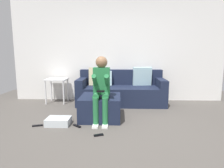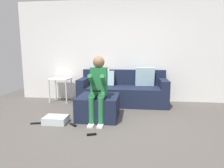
{
  "view_description": "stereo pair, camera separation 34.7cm",
  "coord_description": "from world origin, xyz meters",
  "px_view_note": "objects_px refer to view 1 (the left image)",
  "views": [
    {
      "loc": [
        0.03,
        -2.93,
        1.27
      ],
      "look_at": [
        -0.12,
        1.29,
        0.6
      ],
      "focal_mm": 31.17,
      "sensor_mm": 36.0,
      "label": 1
    },
    {
      "loc": [
        0.38,
        -2.9,
        1.27
      ],
      "look_at": [
        -0.12,
        1.29,
        0.6
      ],
      "focal_mm": 31.17,
      "sensor_mm": 36.0,
      "label": 2
    }
  ],
  "objects_px": {
    "couch_sectional": "(121,91)",
    "remote_under_side_table": "(38,126)",
    "ottoman": "(101,107)",
    "remote_near_ottoman": "(99,135)",
    "remote_by_storage_bin": "(77,126)",
    "storage_bin": "(59,121)",
    "side_table": "(57,83)",
    "person_seated": "(101,85)"
  },
  "relations": [
    {
      "from": "couch_sectional",
      "to": "ottoman",
      "type": "bearing_deg",
      "value": -109.32
    },
    {
      "from": "couch_sectional",
      "to": "person_seated",
      "type": "relative_size",
      "value": 1.77
    },
    {
      "from": "person_seated",
      "to": "side_table",
      "type": "relative_size",
      "value": 1.96
    },
    {
      "from": "side_table",
      "to": "remote_near_ottoman",
      "type": "distance_m",
      "value": 2.46
    },
    {
      "from": "remote_near_ottoman",
      "to": "remote_by_storage_bin",
      "type": "xyz_separation_m",
      "value": [
        -0.42,
        0.37,
        0.0
      ]
    },
    {
      "from": "couch_sectional",
      "to": "remote_under_side_table",
      "type": "height_order",
      "value": "couch_sectional"
    },
    {
      "from": "remote_near_ottoman",
      "to": "ottoman",
      "type": "bearing_deg",
      "value": 72.64
    },
    {
      "from": "couch_sectional",
      "to": "remote_under_side_table",
      "type": "relative_size",
      "value": 12.2
    },
    {
      "from": "couch_sectional",
      "to": "ottoman",
      "type": "distance_m",
      "value": 1.22
    },
    {
      "from": "ottoman",
      "to": "remote_by_storage_bin",
      "type": "relative_size",
      "value": 4.12
    },
    {
      "from": "storage_bin",
      "to": "side_table",
      "type": "distance_m",
      "value": 1.73
    },
    {
      "from": "storage_bin",
      "to": "remote_near_ottoman",
      "type": "distance_m",
      "value": 0.89
    },
    {
      "from": "couch_sectional",
      "to": "remote_by_storage_bin",
      "type": "height_order",
      "value": "couch_sectional"
    },
    {
      "from": "person_seated",
      "to": "storage_bin",
      "type": "height_order",
      "value": "person_seated"
    },
    {
      "from": "ottoman",
      "to": "storage_bin",
      "type": "bearing_deg",
      "value": -151.75
    },
    {
      "from": "storage_bin",
      "to": "remote_near_ottoman",
      "type": "xyz_separation_m",
      "value": [
        0.77,
        -0.44,
        -0.05
      ]
    },
    {
      "from": "ottoman",
      "to": "remote_under_side_table",
      "type": "height_order",
      "value": "ottoman"
    },
    {
      "from": "couch_sectional",
      "to": "ottoman",
      "type": "xyz_separation_m",
      "value": [
        -0.4,
        -1.15,
        -0.1
      ]
    },
    {
      "from": "couch_sectional",
      "to": "ottoman",
      "type": "relative_size",
      "value": 2.74
    },
    {
      "from": "remote_near_ottoman",
      "to": "remote_by_storage_bin",
      "type": "height_order",
      "value": "same"
    },
    {
      "from": "ottoman",
      "to": "person_seated",
      "type": "relative_size",
      "value": 0.65
    },
    {
      "from": "couch_sectional",
      "to": "remote_near_ottoman",
      "type": "xyz_separation_m",
      "value": [
        -0.36,
        -1.98,
        -0.31
      ]
    },
    {
      "from": "ottoman",
      "to": "remote_under_side_table",
      "type": "xyz_separation_m",
      "value": [
        -1.07,
        -0.47,
        -0.21
      ]
    },
    {
      "from": "remote_by_storage_bin",
      "to": "remote_near_ottoman",
      "type": "bearing_deg",
      "value": 0.18
    },
    {
      "from": "couch_sectional",
      "to": "remote_under_side_table",
      "type": "distance_m",
      "value": 2.21
    },
    {
      "from": "couch_sectional",
      "to": "remote_near_ottoman",
      "type": "distance_m",
      "value": 2.04
    },
    {
      "from": "remote_near_ottoman",
      "to": "remote_by_storage_bin",
      "type": "relative_size",
      "value": 0.78
    },
    {
      "from": "storage_bin",
      "to": "remote_near_ottoman",
      "type": "height_order",
      "value": "storage_bin"
    },
    {
      "from": "person_seated",
      "to": "remote_near_ottoman",
      "type": "bearing_deg",
      "value": -89.04
    },
    {
      "from": "remote_under_side_table",
      "to": "ottoman",
      "type": "bearing_deg",
      "value": 7.92
    },
    {
      "from": "side_table",
      "to": "remote_near_ottoman",
      "type": "xyz_separation_m",
      "value": [
        1.28,
        -2.03,
        -0.5
      ]
    },
    {
      "from": "ottoman",
      "to": "remote_near_ottoman",
      "type": "bearing_deg",
      "value": -86.82
    },
    {
      "from": "remote_by_storage_bin",
      "to": "couch_sectional",
      "type": "bearing_deg",
      "value": 105.9
    },
    {
      "from": "remote_near_ottoman",
      "to": "remote_under_side_table",
      "type": "distance_m",
      "value": 1.17
    },
    {
      "from": "couch_sectional",
      "to": "remote_near_ottoman",
      "type": "relative_size",
      "value": 14.45
    },
    {
      "from": "ottoman",
      "to": "remote_near_ottoman",
      "type": "height_order",
      "value": "ottoman"
    },
    {
      "from": "ottoman",
      "to": "storage_bin",
      "type": "xyz_separation_m",
      "value": [
        -0.72,
        -0.39,
        -0.16
      ]
    },
    {
      "from": "storage_bin",
      "to": "side_table",
      "type": "height_order",
      "value": "side_table"
    },
    {
      "from": "remote_near_ottoman",
      "to": "remote_under_side_table",
      "type": "relative_size",
      "value": 0.84
    },
    {
      "from": "ottoman",
      "to": "side_table",
      "type": "distance_m",
      "value": 1.75
    },
    {
      "from": "remote_near_ottoman",
      "to": "remote_by_storage_bin",
      "type": "distance_m",
      "value": 0.56
    },
    {
      "from": "ottoman",
      "to": "storage_bin",
      "type": "height_order",
      "value": "ottoman"
    }
  ]
}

